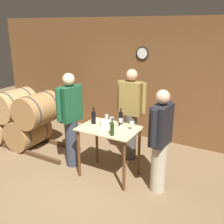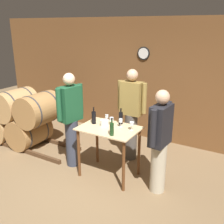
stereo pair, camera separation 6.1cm
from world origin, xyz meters
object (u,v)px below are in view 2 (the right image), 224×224
Objects in this scene: wine_bottle_left at (121,118)px; wine_glass_near_left at (107,117)px; wine_glass_near_center at (112,119)px; person_visitor_with_scarf at (71,118)px; person_host at (160,140)px; wine_glass_far_side at (132,124)px; wine_bottle_far_left at (94,117)px; person_visitor_bearded at (131,113)px; wine_bottle_center at (112,129)px; ice_bucket at (104,123)px; wine_glass_near_right at (121,121)px.

wine_bottle_left reaches higher than wine_glass_near_left.
wine_glass_near_left is 0.17m from wine_glass_near_center.
person_host is at bearing 1.06° from person_visitor_with_scarf.
person_host is 1.68m from person_visitor_with_scarf.
wine_glass_far_side is 1.16m from person_visitor_with_scarf.
person_visitor_bearded reaches higher than wine_bottle_far_left.
wine_bottle_center is 0.16× the size of person_visitor_with_scarf.
wine_glass_far_side is 0.55m from person_host.
ice_bucket is at bearing -130.02° from wine_bottle_left.
wine_glass_far_side is 0.09× the size of person_host.
wine_glass_near_right is at bearing -17.23° from wine_glass_near_left.
person_host is at bearing -2.02° from ice_bucket.
wine_glass_near_left is 0.89× the size of wine_glass_far_side.
person_visitor_with_scarf is (-1.15, -0.13, -0.08)m from wine_glass_far_side.
wine_glass_near_center is 0.91× the size of wine_glass_far_side.
wine_bottle_left is 0.91m from person_visitor_with_scarf.
wine_glass_near_right is 0.95m from person_visitor_with_scarf.
wine_glass_near_right is 0.28m from ice_bucket.
person_visitor_bearded is at bearing 62.14° from wine_bottle_far_left.
person_host reaches higher than wine_bottle_center.
wine_bottle_center reaches higher than wine_glass_near_center.
wine_glass_near_center is 0.95m from person_host.
wine_glass_near_right reaches higher than wine_glass_far_side.
wine_glass_far_side is at bearing -8.53° from wine_glass_near_right.
wine_glass_far_side reaches higher than wine_glass_near_center.
wine_bottle_left is at bearing 162.18° from person_host.
wine_bottle_center is (0.53, -0.29, -0.00)m from wine_bottle_far_left.
wine_glass_near_right is 1.03× the size of ice_bucket.
wine_glass_near_right reaches higher than wine_glass_near_center.
wine_glass_near_center is 0.08× the size of person_visitor_with_scarf.
wine_glass_far_side is at bearing 63.48° from wine_bottle_center.
wine_glass_near_center is (-0.12, -0.11, -0.01)m from wine_bottle_left.
wine_bottle_center reaches higher than wine_glass_near_left.
wine_glass_near_left is at bearing 110.89° from ice_bucket.
wine_bottle_left is 0.27m from wine_glass_near_left.
wine_bottle_center is 1.94× the size of wine_glass_near_right.
wine_bottle_far_left is 2.06× the size of wine_glass_far_side.
wine_glass_near_center is at bearing 120.90° from wine_bottle_center.
ice_bucket is at bearing -160.26° from wine_glass_near_right.
wine_glass_far_side is at bearing 6.26° from person_visitor_with_scarf.
wine_bottle_far_left is 0.31m from wine_glass_near_center.
wine_glass_near_center reaches higher than wine_glass_near_left.
wine_bottle_center is 2.20× the size of wine_glass_near_left.
wine_bottle_center is 0.75m from person_host.
wine_bottle_far_left is 0.46m from person_visitor_with_scarf.
person_visitor_bearded is at bearing 116.78° from wine_glass_far_side.
person_visitor_with_scarf reaches higher than person_host.
person_host is at bearing -9.84° from wine_glass_near_right.
ice_bucket is 0.67m from person_visitor_with_scarf.
wine_glass_near_right is at bearing 9.75° from person_visitor_with_scarf.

